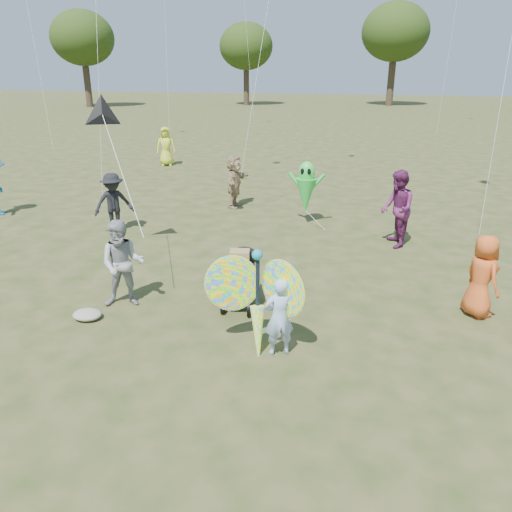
{
  "coord_description": "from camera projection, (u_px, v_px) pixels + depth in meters",
  "views": [
    {
      "loc": [
        1.7,
        -6.1,
        4.07
      ],
      "look_at": [
        -0.2,
        1.5,
        1.1
      ],
      "focal_mm": 35.0,
      "sensor_mm": 36.0,
      "label": 1
    }
  ],
  "objects": [
    {
      "name": "butterfly_kite",
      "position": [
        258.0,
        300.0,
        7.39
      ],
      "size": [
        1.74,
        0.75,
        1.82
      ],
      "color": "#F6265D",
      "rests_on": "ground"
    },
    {
      "name": "child_girl",
      "position": [
        279.0,
        317.0,
        7.36
      ],
      "size": [
        0.53,
        0.46,
        1.23
      ],
      "primitive_type": "imported",
      "rotation": [
        0.0,
        0.0,
        3.59
      ],
      "color": "#A2B9E6",
      "rests_on": "ground"
    },
    {
      "name": "delta_kite_rig",
      "position": [
        103.0,
        115.0,
        10.31
      ],
      "size": [
        2.26,
        2.44,
        2.28
      ],
      "color": "black",
      "rests_on": "ground"
    },
    {
      "name": "jogging_stroller",
      "position": [
        241.0,
        274.0,
        8.9
      ],
      "size": [
        0.62,
        1.1,
        1.09
      ],
      "rotation": [
        0.0,
        0.0,
        0.2
      ],
      "color": "black",
      "rests_on": "ground"
    },
    {
      "name": "tree_line",
      "position": [
        415.0,
        34.0,
        44.91
      ],
      "size": [
        91.78,
        33.6,
        10.79
      ],
      "color": "#3A2D21",
      "rests_on": "ground"
    },
    {
      "name": "ground",
      "position": [
        244.0,
        362.0,
        7.36
      ],
      "size": [
        160.0,
        160.0,
        0.0
      ],
      "primitive_type": "plane",
      "color": "#51592B",
      "rests_on": "ground"
    },
    {
      "name": "crowd_d",
      "position": [
        235.0,
        181.0,
        15.25
      ],
      "size": [
        0.53,
        1.51,
        1.61
      ],
      "primitive_type": "imported",
      "rotation": [
        0.0,
        0.0,
        1.53
      ],
      "color": "tan",
      "rests_on": "ground"
    },
    {
      "name": "crowd_b",
      "position": [
        114.0,
        203.0,
        12.91
      ],
      "size": [
        1.14,
        1.09,
        1.56
      ],
      "primitive_type": "imported",
      "rotation": [
        0.0,
        0.0,
        0.71
      ],
      "color": "black",
      "rests_on": "ground"
    },
    {
      "name": "grey_bag",
      "position": [
        87.0,
        315.0,
        8.59
      ],
      "size": [
        0.51,
        0.41,
        0.16
      ],
      "primitive_type": "ellipsoid",
      "color": "gray",
      "rests_on": "ground"
    },
    {
      "name": "crowd_e",
      "position": [
        397.0,
        209.0,
        11.83
      ],
      "size": [
        0.87,
        1.02,
        1.84
      ],
      "primitive_type": "imported",
      "rotation": [
        0.0,
        0.0,
        4.93
      ],
      "color": "#652153",
      "rests_on": "ground"
    },
    {
      "name": "adult_man",
      "position": [
        123.0,
        264.0,
        8.84
      ],
      "size": [
        0.93,
        0.82,
        1.6
      ],
      "primitive_type": "imported",
      "rotation": [
        0.0,
        0.0,
        0.33
      ],
      "color": "#9C9DA2",
      "rests_on": "ground"
    },
    {
      "name": "alien_kite",
      "position": [
        306.0,
        190.0,
        13.49
      ],
      "size": [
        1.12,
        0.69,
        1.74
      ],
      "color": "green",
      "rests_on": "ground"
    },
    {
      "name": "crowd_a",
      "position": [
        482.0,
        276.0,
        8.51
      ],
      "size": [
        0.77,
        0.85,
        1.46
      ],
      "primitive_type": "imported",
      "rotation": [
        0.0,
        0.0,
        2.11
      ],
      "color": "#CF5421",
      "rests_on": "ground"
    },
    {
      "name": "crowd_g",
      "position": [
        166.0,
        146.0,
        21.81
      ],
      "size": [
        0.95,
        0.79,
        1.67
      ],
      "primitive_type": "imported",
      "rotation": [
        0.0,
        0.0,
        0.36
      ],
      "color": "#C6D933",
      "rests_on": "ground"
    }
  ]
}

